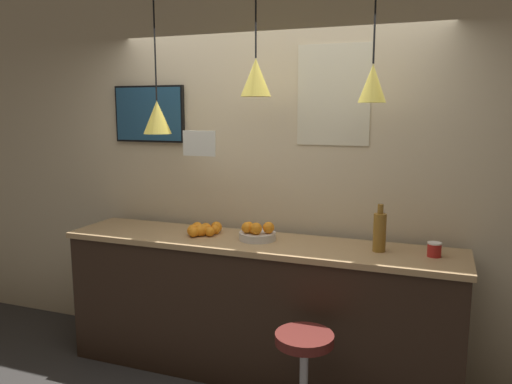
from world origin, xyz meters
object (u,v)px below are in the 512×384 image
(bar_stool, at_px, (304,365))
(spread_jar, at_px, (434,249))
(mounted_tv, at_px, (149,114))
(juice_bottle, at_px, (380,231))
(fruit_bowl, at_px, (257,233))

(bar_stool, height_order, spread_jar, spread_jar)
(bar_stool, distance_m, mounted_tv, 2.32)
(juice_bottle, distance_m, mounted_tv, 2.08)
(mounted_tv, bearing_deg, spread_jar, -7.98)
(juice_bottle, distance_m, spread_jar, 0.35)
(bar_stool, bearing_deg, spread_jar, 39.81)
(juice_bottle, bearing_deg, fruit_bowl, -179.12)
(spread_jar, xyz_separation_m, mounted_tv, (-2.25, 0.32, 0.84))
(bar_stool, height_order, juice_bottle, juice_bottle)
(fruit_bowl, height_order, mounted_tv, mounted_tv)
(juice_bottle, bearing_deg, spread_jar, 0.00)
(mounted_tv, bearing_deg, juice_bottle, -9.38)
(fruit_bowl, xyz_separation_m, spread_jar, (1.19, 0.01, -0.01))
(juice_bottle, relative_size, mounted_tv, 0.50)
(juice_bottle, bearing_deg, bar_stool, -121.05)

